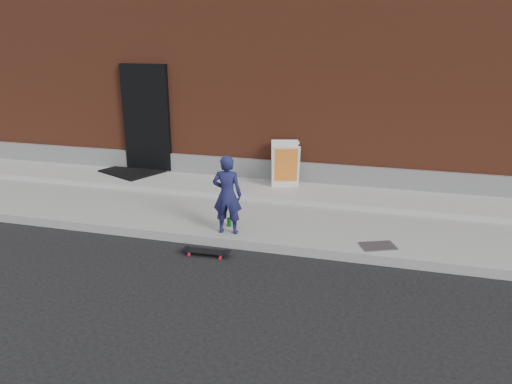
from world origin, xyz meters
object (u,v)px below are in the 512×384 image
(skateboard, at_px, (206,252))
(soda_can, at_px, (229,222))
(child, at_px, (227,195))
(pizza_sign, at_px, (285,164))

(skateboard, distance_m, soda_can, 0.87)
(skateboard, height_order, soda_can, soda_can)
(child, distance_m, soda_can, 0.62)
(soda_can, bearing_deg, pizza_sign, 76.67)
(skateboard, bearing_deg, child, 75.87)
(child, xyz_separation_m, soda_can, (-0.06, 0.25, -0.56))
(skateboard, relative_size, soda_can, 5.10)
(pizza_sign, bearing_deg, child, -100.48)
(child, height_order, soda_can, child)
(pizza_sign, bearing_deg, skateboard, -101.24)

